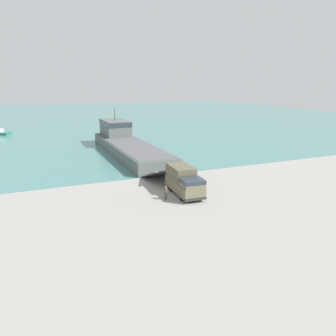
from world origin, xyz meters
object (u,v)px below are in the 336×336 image
object	(u,v)px
military_truck	(184,181)
mooring_bollard	(190,170)
soldier_on_ramp	(166,192)
landing_craft	(126,142)

from	to	relation	value
military_truck	mooring_bollard	bearing A→B (deg)	152.19
military_truck	soldier_on_ramp	world-z (taller)	military_truck
landing_craft	military_truck	bearing A→B (deg)	-90.86
landing_craft	soldier_on_ramp	size ratio (longest dim) A/B	22.11
soldier_on_ramp	mooring_bollard	distance (m)	12.31
military_truck	soldier_on_ramp	distance (m)	3.11
landing_craft	mooring_bollard	world-z (taller)	landing_craft
landing_craft	soldier_on_ramp	bearing A→B (deg)	-96.54
landing_craft	mooring_bollard	xyz separation A→B (m)	(4.61, -19.05, -1.49)
landing_craft	military_truck	distance (m)	27.40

